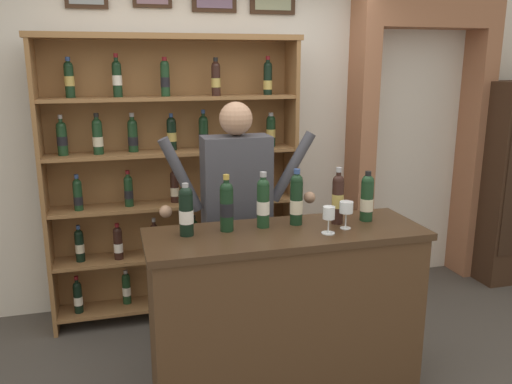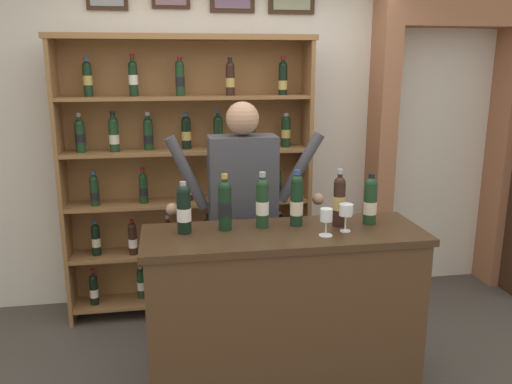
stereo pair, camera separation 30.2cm
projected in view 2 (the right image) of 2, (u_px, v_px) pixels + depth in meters
name	position (u px, v px, depth m)	size (l,w,h in m)	color
back_wall	(227.00, 88.00, 4.29)	(12.00, 0.19, 3.52)	silver
wine_shelf	(188.00, 172.00, 4.05)	(1.92, 0.31, 2.16)	olive
archway_doorway	(439.00, 128.00, 4.55)	(1.28, 0.45, 2.51)	#9E6647
tasting_counter	(283.00, 317.00, 3.07)	(1.59, 0.55, 1.04)	#4C331E
shopkeeper	(243.00, 201.00, 3.46)	(1.06, 0.22, 1.73)	#2D3347
tasting_bottle_chianti	(184.00, 208.00, 2.89)	(0.08, 0.08, 0.29)	black
tasting_bottle_bianco	(225.00, 204.00, 2.95)	(0.08, 0.08, 0.32)	black
tasting_bottle_super_tuscan	(262.00, 202.00, 2.99)	(0.07, 0.07, 0.32)	#19381E
tasting_bottle_brunello	(297.00, 200.00, 3.02)	(0.07, 0.07, 0.33)	black
tasting_bottle_grappa	(339.00, 200.00, 3.02)	(0.07, 0.07, 0.34)	black
tasting_bottle_riserva	(370.00, 200.00, 3.06)	(0.08, 0.08, 0.30)	#19381E
wine_glass_right	(326.00, 217.00, 2.85)	(0.08, 0.08, 0.15)	silver
wine_glass_center	(346.00, 211.00, 2.92)	(0.08, 0.08, 0.16)	silver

